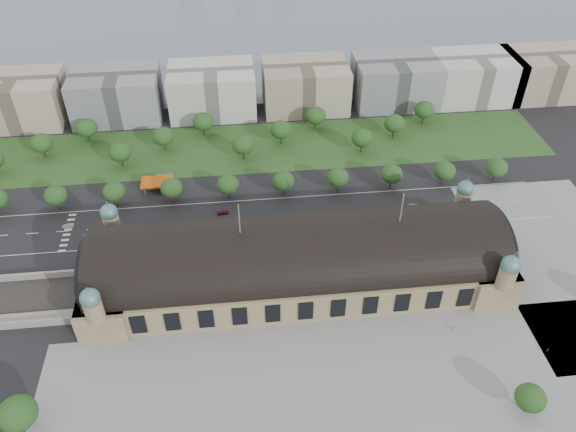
{
  "coord_description": "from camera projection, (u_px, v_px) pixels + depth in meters",
  "views": [
    {
      "loc": [
        -19.32,
        -143.46,
        149.56
      ],
      "look_at": [
        -1.49,
        20.98,
        14.0
      ],
      "focal_mm": 35.0,
      "sensor_mm": 36.0,
      "label": 1
    }
  ],
  "objects": [
    {
      "name": "road_slab",
      "position": [
        240.0,
        219.0,
        234.27
      ],
      "size": [
        260.0,
        26.0,
        0.1
      ],
      "primitive_type": "cube",
      "color": "black",
      "rests_on": "ground"
    },
    {
      "name": "office_6",
      "position": [
        475.0,
        77.0,
        310.97
      ],
      "size": [
        45.0,
        32.0,
        24.0
      ],
      "primitive_type": "cube",
      "color": "beige",
      "rests_on": "ground"
    },
    {
      "name": "parked_car_4",
      "position": [
        228.0,
        242.0,
        222.1
      ],
      "size": [
        4.78,
        3.68,
        1.51
      ],
      "primitive_type": "imported",
      "rotation": [
        0.0,
        0.0,
        -1.05
      ],
      "color": "silver",
      "rests_on": "ground"
    },
    {
      "name": "tree_belt_6",
      "position": [
        243.0,
        145.0,
        264.11
      ],
      "size": [
        10.4,
        10.4,
        12.48
      ],
      "color": "#2D2116",
      "rests_on": "ground"
    },
    {
      "name": "parked_car_6",
      "position": [
        219.0,
        247.0,
        219.96
      ],
      "size": [
        5.68,
        5.1,
        1.59
      ],
      "primitive_type": "imported",
      "rotation": [
        0.0,
        0.0,
        -0.91
      ],
      "color": "black",
      "rests_on": "ground"
    },
    {
      "name": "station",
      "position": [
        298.0,
        261.0,
        200.21
      ],
      "size": [
        150.0,
        48.4,
        44.3
      ],
      "color": "#9D8C61",
      "rests_on": "ground"
    },
    {
      "name": "tree_belt_5",
      "position": [
        203.0,
        122.0,
        280.98
      ],
      "size": [
        10.4,
        10.4,
        12.48
      ],
      "color": "#2D2116",
      "rests_on": "ground"
    },
    {
      "name": "office_5",
      "position": [
        396.0,
        81.0,
        307.22
      ],
      "size": [
        45.0,
        32.0,
        24.0
      ],
      "primitive_type": "cube",
      "color": "gray",
      "rests_on": "ground"
    },
    {
      "name": "bus_west",
      "position": [
        282.0,
        224.0,
        229.56
      ],
      "size": [
        11.34,
        3.18,
        3.13
      ],
      "primitive_type": "imported",
      "rotation": [
        0.0,
        0.0,
        1.62
      ],
      "color": "#B13A1C",
      "rests_on": "ground"
    },
    {
      "name": "tree_belt_3",
      "position": [
        120.0,
        152.0,
        259.36
      ],
      "size": [
        10.4,
        10.4,
        12.48
      ],
      "color": "#2D2116",
      "rests_on": "ground"
    },
    {
      "name": "tree_row_1",
      "position": [
        56.0,
        195.0,
        234.77
      ],
      "size": [
        9.6,
        9.6,
        11.52
      ],
      "color": "#2D2116",
      "rests_on": "ground"
    },
    {
      "name": "parked_car_2",
      "position": [
        167.0,
        251.0,
        218.35
      ],
      "size": [
        5.06,
        4.58,
        1.42
      ],
      "primitive_type": "imported",
      "rotation": [
        0.0,
        0.0,
        -0.9
      ],
      "color": "#1C1A4B",
      "rests_on": "ground"
    },
    {
      "name": "tree_row_5",
      "position": [
        283.0,
        181.0,
        242.77
      ],
      "size": [
        9.6,
        9.6,
        11.52
      ],
      "color": "#2D2116",
      "rests_on": "ground"
    },
    {
      "name": "traffic_car_6",
      "position": [
        432.0,
        215.0,
        235.12
      ],
      "size": [
        5.11,
        2.68,
        1.37
      ],
      "primitive_type": "imported",
      "rotation": [
        0.0,
        0.0,
        -1.49
      ],
      "color": "silver",
      "rests_on": "ground"
    },
    {
      "name": "traffic_car_1",
      "position": [
        68.0,
        226.0,
        229.58
      ],
      "size": [
        4.43,
        1.59,
        1.46
      ],
      "primitive_type": "imported",
      "rotation": [
        0.0,
        0.0,
        1.58
      ],
      "color": "gray",
      "rests_on": "ground"
    },
    {
      "name": "tree_row_4",
      "position": [
        228.0,
        184.0,
        240.77
      ],
      "size": [
        9.6,
        9.6,
        11.52
      ],
      "color": "#2D2116",
      "rests_on": "ground"
    },
    {
      "name": "parked_car_0",
      "position": [
        86.0,
        253.0,
        217.46
      ],
      "size": [
        4.32,
        3.04,
        1.35
      ],
      "primitive_type": "imported",
      "rotation": [
        0.0,
        0.0,
        -1.13
      ],
      "color": "black",
      "rests_on": "ground"
    },
    {
      "name": "petrol_station",
      "position": [
        161.0,
        181.0,
        250.56
      ],
      "size": [
        14.0,
        13.0,
        5.05
      ],
      "color": "#C44D0B",
      "rests_on": "ground"
    },
    {
      "name": "plaza_south",
      "position": [
        347.0,
        380.0,
        173.72
      ],
      "size": [
        190.0,
        48.0,
        0.12
      ],
      "primitive_type": "cube",
      "color": "gray",
      "rests_on": "ground"
    },
    {
      "name": "tree_belt_10",
      "position": [
        394.0,
        123.0,
        279.67
      ],
      "size": [
        10.4,
        10.4,
        12.48
      ],
      "color": "#2D2116",
      "rests_on": "ground"
    },
    {
      "name": "tree_plaza_s",
      "position": [
        531.0,
        398.0,
        161.28
      ],
      "size": [
        9.0,
        9.0,
        10.64
      ],
      "color": "#2D2116",
      "rests_on": "ground"
    },
    {
      "name": "tree_plaza_sw",
      "position": [
        18.0,
        413.0,
        156.09
      ],
      "size": [
        11.0,
        11.0,
        12.73
      ],
      "color": "#2D2116",
      "rests_on": "ground"
    },
    {
      "name": "tree_row_6",
      "position": [
        338.0,
        177.0,
        244.77
      ],
      "size": [
        9.6,
        9.6,
        11.52
      ],
      "color": "#2D2116",
      "rests_on": "ground"
    },
    {
      "name": "plaza_east",
      "position": [
        564.0,
        260.0,
        215.31
      ],
      "size": [
        56.0,
        100.0,
        0.12
      ],
      "primitive_type": "cube",
      "color": "gray",
      "rests_on": "ground"
    },
    {
      "name": "parked_car_1",
      "position": [
        157.0,
        249.0,
        218.98
      ],
      "size": [
        5.54,
        3.93,
        1.4
      ],
      "primitive_type": "imported",
      "rotation": [
        0.0,
        0.0,
        -1.22
      ],
      "color": "maroon",
      "rests_on": "ground"
    },
    {
      "name": "office_7",
      "position": [
        544.0,
        74.0,
        314.3
      ],
      "size": [
        45.0,
        32.0,
        24.0
      ],
      "primitive_type": "cube",
      "color": "tan",
      "rests_on": "ground"
    },
    {
      "name": "tree_belt_11",
      "position": [
        424.0,
        110.0,
        290.48
      ],
      "size": [
        10.4,
        10.4,
        12.48
      ],
      "color": "#2D2116",
      "rests_on": "ground"
    },
    {
      "name": "office_4",
      "position": [
        305.0,
        86.0,
        303.05
      ],
      "size": [
        45.0,
        32.0,
        24.0
      ],
      "primitive_type": "cube",
      "color": "tan",
      "rests_on": "ground"
    },
    {
      "name": "lake",
      "position": [
        252.0,
        5.0,
        435.86
      ],
      "size": [
        700.0,
        320.0,
        0.08
      ],
      "primitive_type": "cube",
      "color": "slate",
      "rests_on": "ground"
    },
    {
      "name": "tree_row_9",
      "position": [
        497.0,
        167.0,
        250.77
      ],
      "size": [
        9.6,
        9.6,
        11.52
      ],
      "color": "#2D2116",
      "rests_on": "ground"
    },
    {
      "name": "tree_row_3",
      "position": [
        171.0,
        188.0,
        238.77
      ],
      "size": [
        9.6,
        9.6,
        11.52
      ],
      "color": "#2D2116",
      "rests_on": "ground"
    },
    {
      "name": "pedestrian_1",
      "position": [
        548.0,
        350.0,
        181.44
      ],
      "size": [
        0.8,
        0.82,
        1.89
      ],
      "primitive_type": "imported",
      "rotation": [
        0.0,
        0.0,
        0.85
      ],
      "color": "gray",
      "rests_on": "ground"
    },
    {
      "name": "tree_belt_7",
      "position": [
        281.0,
        130.0,
        274.92
      ],
      "size": [
        10.4,
        10.4,
        12.48
      ],
      "color": "#2D2116",
      "rests_on": "ground"
    },
    {
      "name": "bus_east",
      "position": [
        387.0,
        223.0,
        229.8
      ],
      "size": [
        11.71,
        3.82,
        3.2
      ],
      "primitive_type": "imported",
      "rotation": [
        0.0,
        0.0,
        1.47
      ],
      "color": "silver",
      "rests_on": "ground"
    },
    {
      "name": "office_3",
      "position": [
        212.0,
        90.0,
        298.88
      ],
      "size": [
        45.0,
        32.0,
        24.0
      ],
      "primitive_type": "cube",
      "color": "beige",
      "rests_on": "ground"
    },
    {
      "name": "tree_belt_9",
      "position": [
        362.0,
        138.0,
        268.86
      ],
      "size": [
        10.4,
        10.4,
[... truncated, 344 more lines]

